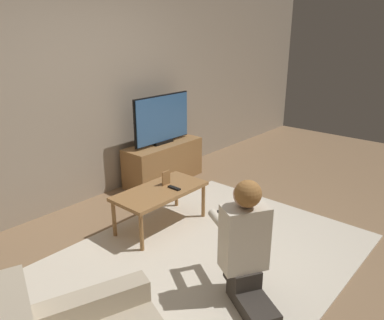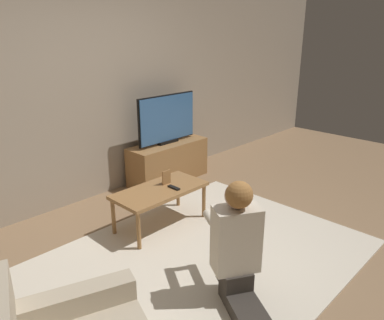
% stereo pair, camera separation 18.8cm
% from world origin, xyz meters
% --- Properties ---
extents(ground_plane, '(10.00, 10.00, 0.00)m').
position_xyz_m(ground_plane, '(0.00, 0.00, 0.00)').
color(ground_plane, '#896B4C').
extents(wall_back, '(10.00, 0.06, 2.60)m').
position_xyz_m(wall_back, '(0.00, 1.93, 1.30)').
color(wall_back, tan).
rests_on(wall_back, ground_plane).
extents(rug, '(2.95, 2.20, 0.02)m').
position_xyz_m(rug, '(0.00, 0.00, 0.01)').
color(rug, beige).
rests_on(rug, ground_plane).
extents(tv_stand, '(1.14, 0.41, 0.54)m').
position_xyz_m(tv_stand, '(1.08, 1.62, 0.27)').
color(tv_stand, olive).
rests_on(tv_stand, ground_plane).
extents(tv, '(0.95, 0.08, 0.65)m').
position_xyz_m(tv, '(1.08, 1.62, 0.86)').
color(tv, black).
rests_on(tv, tv_stand).
extents(coffee_table, '(0.98, 0.49, 0.43)m').
position_xyz_m(coffee_table, '(0.15, 0.73, 0.38)').
color(coffee_table, olive).
rests_on(coffee_table, ground_plane).
extents(person_kneeling, '(0.63, 0.83, 0.97)m').
position_xyz_m(person_kneeling, '(-0.21, -0.54, 0.49)').
color(person_kneeling, '#332D28').
rests_on(person_kneeling, rug).
extents(picture_frame, '(0.11, 0.01, 0.15)m').
position_xyz_m(picture_frame, '(0.28, 0.77, 0.50)').
color(picture_frame, olive).
rests_on(picture_frame, coffee_table).
extents(remote, '(0.04, 0.15, 0.02)m').
position_xyz_m(remote, '(0.26, 0.63, 0.44)').
color(remote, black).
rests_on(remote, coffee_table).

